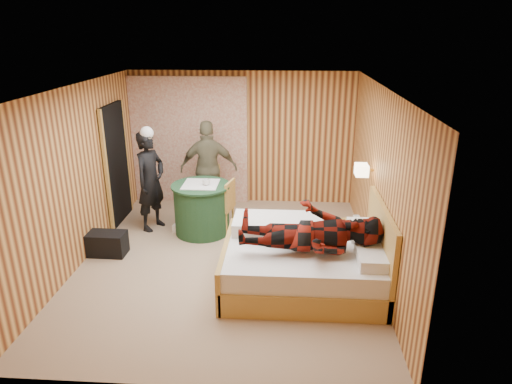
# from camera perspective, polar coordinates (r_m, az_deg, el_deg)

# --- Properties ---
(floor) EXTENTS (4.20, 5.00, 0.01)m
(floor) POSITION_cam_1_polar(r_m,az_deg,el_deg) (6.79, -3.63, -8.58)
(floor) COLOR tan
(floor) RESTS_ON ground
(ceiling) EXTENTS (4.20, 5.00, 0.01)m
(ceiling) POSITION_cam_1_polar(r_m,az_deg,el_deg) (6.01, -4.16, 12.85)
(ceiling) COLOR white
(ceiling) RESTS_ON wall_back
(wall_back) EXTENTS (4.20, 0.02, 2.50)m
(wall_back) POSITION_cam_1_polar(r_m,az_deg,el_deg) (8.68, -1.73, 6.70)
(wall_back) COLOR #E5AA58
(wall_back) RESTS_ON floor
(wall_left) EXTENTS (0.02, 5.00, 2.50)m
(wall_left) POSITION_cam_1_polar(r_m,az_deg,el_deg) (6.88, -21.49, 1.74)
(wall_left) COLOR #E5AA58
(wall_left) RESTS_ON floor
(wall_right) EXTENTS (0.02, 5.00, 2.50)m
(wall_right) POSITION_cam_1_polar(r_m,az_deg,el_deg) (6.37, 15.22, 1.03)
(wall_right) COLOR #E5AA58
(wall_right) RESTS_ON floor
(curtain) EXTENTS (2.20, 0.08, 2.40)m
(curtain) POSITION_cam_1_polar(r_m,az_deg,el_deg) (8.78, -8.33, 6.31)
(curtain) COLOR beige
(curtain) RESTS_ON floor
(doorway) EXTENTS (0.06, 0.90, 2.05)m
(doorway) POSITION_cam_1_polar(r_m,az_deg,el_deg) (8.16, -17.05, 3.33)
(doorway) COLOR black
(doorway) RESTS_ON floor
(wall_lamp) EXTENTS (0.26, 0.24, 0.16)m
(wall_lamp) POSITION_cam_1_polar(r_m,az_deg,el_deg) (6.74, 13.08, 2.71)
(wall_lamp) COLOR gold
(wall_lamp) RESTS_ON wall_right
(bed) EXTENTS (2.09, 1.65, 1.13)m
(bed) POSITION_cam_1_polar(r_m,az_deg,el_deg) (6.11, 6.25, -8.62)
(bed) COLOR tan
(bed) RESTS_ON floor
(nightstand) EXTENTS (0.41, 0.56, 0.54)m
(nightstand) POSITION_cam_1_polar(r_m,az_deg,el_deg) (6.87, 12.38, -6.06)
(nightstand) COLOR tan
(nightstand) RESTS_ON floor
(round_table) EXTENTS (0.96, 0.96, 0.85)m
(round_table) POSITION_cam_1_polar(r_m,az_deg,el_deg) (7.56, -6.79, -2.02)
(round_table) COLOR #22492C
(round_table) RESTS_ON floor
(chair_far) EXTENTS (0.46, 0.46, 0.93)m
(chair_far) POSITION_cam_1_polar(r_m,az_deg,el_deg) (8.21, -5.96, 0.66)
(chair_far) COLOR tan
(chair_far) RESTS_ON floor
(chair_near) EXTENTS (0.49, 0.49, 0.90)m
(chair_near) POSITION_cam_1_polar(r_m,az_deg,el_deg) (7.50, -3.97, -1.33)
(chair_near) COLOR tan
(chair_near) RESTS_ON floor
(duffel_bag) EXTENTS (0.62, 0.34, 0.35)m
(duffel_bag) POSITION_cam_1_polar(r_m,az_deg,el_deg) (7.25, -18.31, -6.14)
(duffel_bag) COLOR black
(duffel_bag) RESTS_ON floor
(sneaker_left) EXTENTS (0.33, 0.21, 0.14)m
(sneaker_left) POSITION_cam_1_polar(r_m,az_deg,el_deg) (7.72, -9.22, -4.58)
(sneaker_left) COLOR silver
(sneaker_left) RESTS_ON floor
(sneaker_right) EXTENTS (0.32, 0.22, 0.13)m
(sneaker_right) POSITION_cam_1_polar(r_m,az_deg,el_deg) (6.90, -2.48, -7.44)
(sneaker_right) COLOR silver
(sneaker_right) RESTS_ON floor
(woman_standing) EXTENTS (0.62, 0.72, 1.67)m
(woman_standing) POSITION_cam_1_polar(r_m,az_deg,el_deg) (7.73, -13.04, 1.32)
(woman_standing) COLOR black
(woman_standing) RESTS_ON floor
(man_at_table) EXTENTS (1.05, 0.52, 1.72)m
(man_at_table) POSITION_cam_1_polar(r_m,az_deg,el_deg) (8.16, -5.92, 2.92)
(man_at_table) COLOR brown
(man_at_table) RESTS_ON floor
(man_on_bed) EXTENTS (0.86, 0.67, 1.77)m
(man_on_bed) POSITION_cam_1_polar(r_m,az_deg,el_deg) (5.62, 6.89, -3.74)
(man_on_bed) COLOR #69120A
(man_on_bed) RESTS_ON bed
(book_lower) EXTENTS (0.21, 0.25, 0.02)m
(book_lower) POSITION_cam_1_polar(r_m,az_deg,el_deg) (6.71, 12.60, -4.17)
(book_lower) COLOR silver
(book_lower) RESTS_ON nightstand
(book_upper) EXTENTS (0.27, 0.27, 0.02)m
(book_upper) POSITION_cam_1_polar(r_m,az_deg,el_deg) (6.70, 12.62, -4.02)
(book_upper) COLOR silver
(book_upper) RESTS_ON nightstand
(cup_nightstand) EXTENTS (0.13, 0.13, 0.09)m
(cup_nightstand) POSITION_cam_1_polar(r_m,az_deg,el_deg) (6.86, 12.42, -3.28)
(cup_nightstand) COLOR silver
(cup_nightstand) RESTS_ON nightstand
(cup_table) EXTENTS (0.15, 0.15, 0.10)m
(cup_table) POSITION_cam_1_polar(r_m,az_deg,el_deg) (7.33, -6.24, 1.23)
(cup_table) COLOR silver
(cup_table) RESTS_ON round_table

